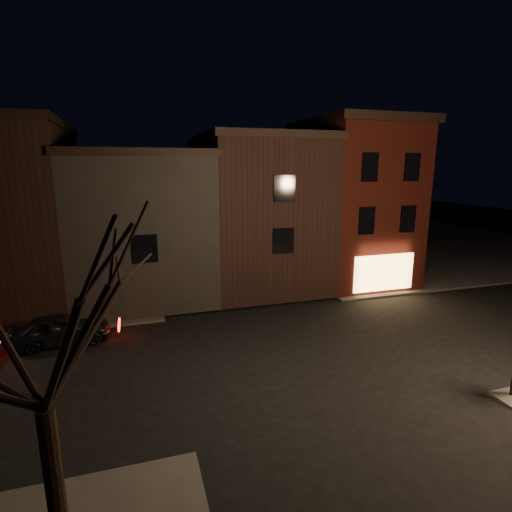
{
  "coord_description": "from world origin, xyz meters",
  "views": [
    {
      "loc": [
        -6.21,
        -14.42,
        7.65
      ],
      "look_at": [
        -0.35,
        4.51,
        3.2
      ],
      "focal_mm": 28.0,
      "sensor_mm": 36.0,
      "label": 1
    }
  ],
  "objects": [
    {
      "name": "ground",
      "position": [
        0.0,
        0.0,
        0.0
      ],
      "size": [
        120.0,
        120.0,
        0.0
      ],
      "primitive_type": "plane",
      "color": "black",
      "rests_on": "ground"
    },
    {
      "name": "sidewalk_far_right",
      "position": [
        20.0,
        20.0,
        0.06
      ],
      "size": [
        30.0,
        30.0,
        0.12
      ],
      "primitive_type": "cube",
      "color": "#2D2B28",
      "rests_on": "ground"
    },
    {
      "name": "corner_building",
      "position": [
        8.0,
        9.47,
        5.4
      ],
      "size": [
        6.5,
        8.5,
        10.5
      ],
      "color": "#44110C",
      "rests_on": "ground"
    },
    {
      "name": "row_building_a",
      "position": [
        1.5,
        10.5,
        4.83
      ],
      "size": [
        7.3,
        10.3,
        9.4
      ],
      "color": "black",
      "rests_on": "ground"
    },
    {
      "name": "row_building_b",
      "position": [
        -5.75,
        10.5,
        4.33
      ],
      "size": [
        7.8,
        10.3,
        8.4
      ],
      "color": "black",
      "rests_on": "ground"
    },
    {
      "name": "row_building_c",
      "position": [
        -13.0,
        10.5,
        5.08
      ],
      "size": [
        7.3,
        10.3,
        9.9
      ],
      "color": "black",
      "rests_on": "ground"
    },
    {
      "name": "bare_tree_left",
      "position": [
        -8.0,
        -7.0,
        5.43
      ],
      "size": [
        5.6,
        5.6,
        7.5
      ],
      "color": "black",
      "rests_on": "sidewalk_near_left"
    },
    {
      "name": "parked_car_a",
      "position": [
        -9.54,
        3.74,
        0.69
      ],
      "size": [
        4.19,
        2.08,
        1.37
      ],
      "primitive_type": "imported",
      "rotation": [
        0.0,
        0.0,
        1.69
      ],
      "color": "black",
      "rests_on": "ground"
    }
  ]
}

